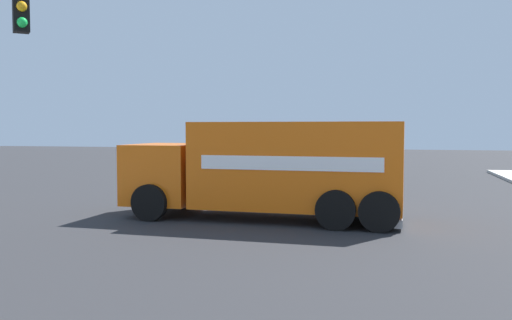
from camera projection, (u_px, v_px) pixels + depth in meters
name	position (u px, v px, depth m)	size (l,w,h in m)	color
ground_plane	(324.00, 218.00, 15.30)	(100.00, 100.00, 0.00)	#2B2B2D
delivery_truck	(271.00, 168.00, 15.04)	(7.71, 3.00, 2.68)	orange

